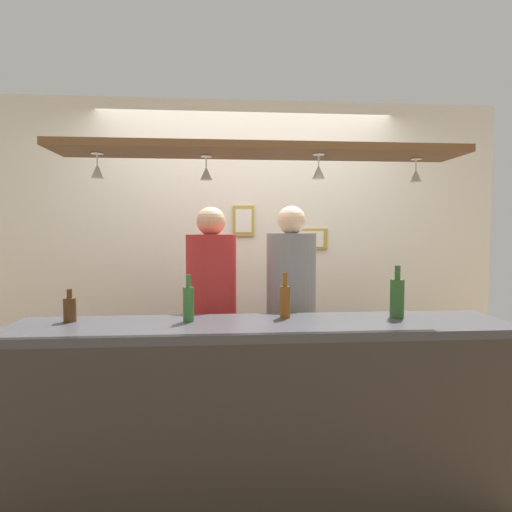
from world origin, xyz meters
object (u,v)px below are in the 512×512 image
Objects in this scene: bottle_beer_amber_tall at (285,300)px; picture_frame_crest at (243,221)px; bottle_beer_green_import at (188,303)px; person_right_grey_shirt at (291,302)px; picture_frame_lower_pair at (310,239)px; bottle_beer_brown_stubby at (70,309)px; bottle_champagne_green at (397,297)px; person_left_red_shirt at (211,304)px.

picture_frame_crest is (-0.17, 1.27, 0.48)m from bottle_beer_amber_tall.
bottle_beer_green_import is at bearing -172.70° from bottle_beer_amber_tall.
picture_frame_crest is (-0.29, 0.78, 0.58)m from person_right_grey_shirt.
picture_frame_crest reaches higher than picture_frame_lower_pair.
picture_frame_crest is at bearing 110.28° from person_right_grey_shirt.
bottle_beer_amber_tall is 1.44× the size of bottle_beer_brown_stubby.
bottle_beer_amber_tall is 0.87× the size of picture_frame_lower_pair.
bottle_beer_amber_tall is 0.64m from bottle_champagne_green.
bottle_beer_brown_stubby is at bearing -178.97° from bottle_beer_amber_tall.
bottle_champagne_green is at bearing -46.05° from person_right_grey_shirt.
picture_frame_crest is at bearing 121.59° from bottle_champagne_green.
person_left_red_shirt is 0.66m from bottle_beer_amber_tall.
bottle_champagne_green is 1.38m from picture_frame_lower_pair.
bottle_beer_green_import is (-0.11, -0.56, 0.10)m from person_left_red_shirt.
bottle_champagne_green is 1.15× the size of picture_frame_crest.
bottle_beer_brown_stubby is 0.65m from bottle_beer_green_import.
person_right_grey_shirt is at bearing -110.71° from picture_frame_lower_pair.
picture_frame_crest reaches higher than person_right_grey_shirt.
bottle_champagne_green is (0.64, -0.05, 0.02)m from bottle_beer_amber_tall.
bottle_beer_amber_tall is at bearing 1.03° from bottle_beer_brown_stubby.
person_left_red_shirt is 6.36× the size of bottle_beer_green_import.
person_right_grey_shirt is (0.55, 0.00, 0.01)m from person_left_red_shirt.
picture_frame_crest is at bearing 51.61° from bottle_beer_brown_stubby.
bottle_champagne_green reaches higher than bottle_beer_brown_stubby.
picture_frame_crest reaches higher than bottle_beer_green_import.
picture_frame_lower_pair reaches higher than bottle_beer_green_import.
picture_frame_lower_pair is at bearing 42.71° from person_left_red_shirt.
person_left_red_shirt is 0.58m from bottle_beer_green_import.
bottle_beer_brown_stubby is 1.84m from bottle_champagne_green.
picture_frame_lower_pair is (-0.23, 1.32, 0.31)m from bottle_champagne_green.
person_right_grey_shirt is 6.39× the size of bottle_beer_green_import.
person_right_grey_shirt reaches higher than picture_frame_lower_pair.
picture_frame_crest is at bearing 180.00° from picture_frame_lower_pair.
person_right_grey_shirt reaches higher than person_left_red_shirt.
person_left_red_shirt is 0.92m from bottle_beer_brown_stubby.
person_right_grey_shirt is 0.77m from bottle_champagne_green.
bottle_beer_amber_tall is 0.87× the size of bottle_champagne_green.
person_right_grey_shirt is 1.01m from picture_frame_crest.
bottle_beer_amber_tall is 1.37m from picture_frame_lower_pair.
person_left_red_shirt reaches higher than bottle_champagne_green.
picture_frame_lower_pair reaches higher than bottle_beer_amber_tall.
picture_frame_lower_pair is (0.84, 0.78, 0.43)m from person_left_red_shirt.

